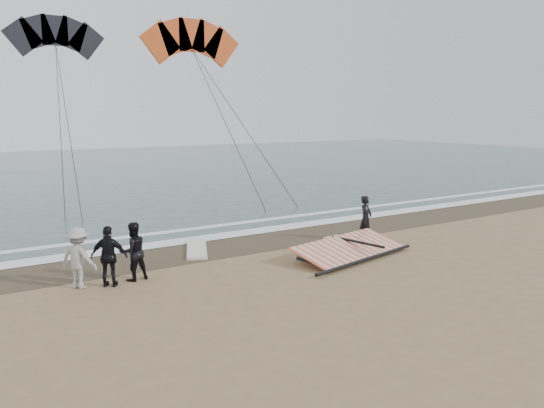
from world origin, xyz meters
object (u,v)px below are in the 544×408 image
Objects in this scene: board_white at (357,244)px; sail_rig at (346,250)px; board_cream at (197,249)px; man_main at (366,218)px.

sail_rig is at bearing -153.20° from board_white.
board_cream is (-5.02, 2.26, -0.00)m from board_white.
man_main is 0.68× the size of board_cream.
sail_rig reaches higher than board_white.
man_main reaches higher than board_cream.
man_main is at bearing 5.12° from board_cream.
board_white is at bearing 35.09° from sail_rig.
board_cream is 0.52× the size of sail_rig.
sail_rig reaches higher than board_cream.
board_cream is at bearing 139.00° from man_main.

